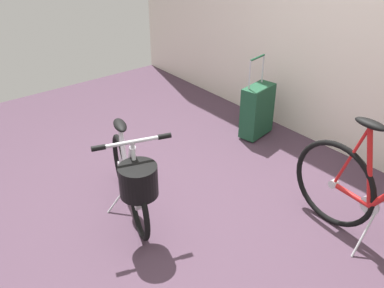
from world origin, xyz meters
TOP-DOWN VIEW (x-y plane):
  - ground_plane at (0.00, 0.00)m, footprint 6.27×6.27m
  - folding_bike_foreground at (-0.27, -0.21)m, footprint 1.03×0.52m
  - display_bike_left at (1.02, 0.91)m, footprint 1.43×0.53m
  - rolling_suitcase at (-0.64, 1.48)m, footprint 0.24×0.39m

SIDE VIEW (x-z plane):
  - ground_plane at x=0.00m, z-range 0.00..0.00m
  - rolling_suitcase at x=-0.64m, z-range -0.13..0.70m
  - folding_bike_foreground at x=-0.27m, z-range -0.01..0.75m
  - display_bike_left at x=1.02m, z-range -0.12..0.87m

